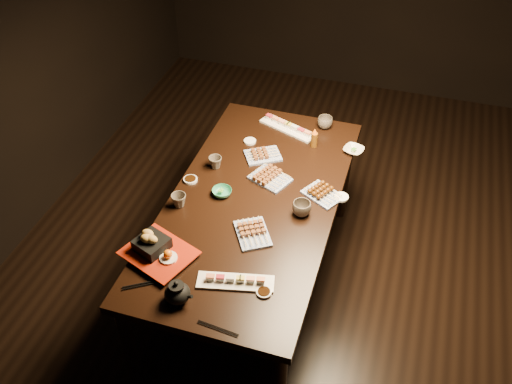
% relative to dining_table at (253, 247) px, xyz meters
% --- Properties ---
extents(ground, '(5.00, 5.00, 0.00)m').
position_rel_dining_table_xyz_m(ground, '(0.34, 0.20, -0.38)').
color(ground, black).
rests_on(ground, ground).
extents(dining_table, '(1.37, 1.98, 0.75)m').
position_rel_dining_table_xyz_m(dining_table, '(0.00, 0.00, 0.00)').
color(dining_table, black).
rests_on(dining_table, ground).
extents(sushi_platter_near, '(0.38, 0.18, 0.04)m').
position_rel_dining_table_xyz_m(sushi_platter_near, '(0.09, -0.58, 0.40)').
color(sushi_platter_near, white).
rests_on(sushi_platter_near, dining_table).
extents(sushi_platter_far, '(0.40, 0.24, 0.05)m').
position_rel_dining_table_xyz_m(sushi_platter_far, '(0.01, 0.72, 0.40)').
color(sushi_platter_far, white).
rests_on(sushi_platter_far, dining_table).
extents(yakitori_plate_center, '(0.26, 0.23, 0.06)m').
position_rel_dining_table_xyz_m(yakitori_plate_center, '(0.04, 0.20, 0.40)').
color(yakitori_plate_center, '#828EB6').
rests_on(yakitori_plate_center, dining_table).
extents(yakitori_plate_right, '(0.25, 0.27, 0.06)m').
position_rel_dining_table_xyz_m(yakitori_plate_right, '(0.08, -0.25, 0.40)').
color(yakitori_plate_right, '#828EB6').
rests_on(yakitori_plate_right, dining_table).
extents(yakitori_plate_left, '(0.25, 0.24, 0.05)m').
position_rel_dining_table_xyz_m(yakitori_plate_left, '(-0.06, 0.39, 0.40)').
color(yakitori_plate_left, '#828EB6').
rests_on(yakitori_plate_left, dining_table).
extents(tsukune_plate, '(0.25, 0.23, 0.05)m').
position_rel_dining_table_xyz_m(tsukune_plate, '(0.36, 0.15, 0.40)').
color(tsukune_plate, '#828EB6').
rests_on(tsukune_plate, dining_table).
extents(edamame_bowl_green, '(0.16, 0.16, 0.03)m').
position_rel_dining_table_xyz_m(edamame_bowl_green, '(-0.18, -0.00, 0.39)').
color(edamame_bowl_green, '#2D8C64').
rests_on(edamame_bowl_green, dining_table).
extents(edamame_bowl_cream, '(0.15, 0.15, 0.03)m').
position_rel_dining_table_xyz_m(edamame_bowl_cream, '(0.45, 0.60, 0.39)').
color(edamame_bowl_cream, beige).
rests_on(edamame_bowl_cream, dining_table).
extents(tempura_tray, '(0.41, 0.37, 0.12)m').
position_rel_dining_table_xyz_m(tempura_tray, '(-0.32, -0.53, 0.44)').
color(tempura_tray, black).
rests_on(tempura_tray, dining_table).
extents(teacup_near_left, '(0.11, 0.11, 0.08)m').
position_rel_dining_table_xyz_m(teacup_near_left, '(-0.37, -0.16, 0.41)').
color(teacup_near_left, '#4E453C').
rests_on(teacup_near_left, dining_table).
extents(teacup_mid_right, '(0.11, 0.11, 0.08)m').
position_rel_dining_table_xyz_m(teacup_mid_right, '(0.28, -0.03, 0.41)').
color(teacup_mid_right, '#4E453C').
rests_on(teacup_mid_right, dining_table).
extents(teacup_far_left, '(0.10, 0.10, 0.07)m').
position_rel_dining_table_xyz_m(teacup_far_left, '(-0.30, 0.21, 0.41)').
color(teacup_far_left, '#4E453C').
rests_on(teacup_far_left, dining_table).
extents(teacup_far_right, '(0.12, 0.12, 0.08)m').
position_rel_dining_table_xyz_m(teacup_far_right, '(0.23, 0.81, 0.41)').
color(teacup_far_right, '#4E453C').
rests_on(teacup_far_right, dining_table).
extents(teapot, '(0.16, 0.16, 0.12)m').
position_rel_dining_table_xyz_m(teapot, '(-0.13, -0.75, 0.43)').
color(teapot, black).
rests_on(teapot, dining_table).
extents(condiment_bottle, '(0.05, 0.05, 0.13)m').
position_rel_dining_table_xyz_m(condiment_bottle, '(0.20, 0.59, 0.44)').
color(condiment_bottle, '#65390D').
rests_on(condiment_bottle, dining_table).
extents(sauce_dish_west, '(0.11, 0.11, 0.01)m').
position_rel_dining_table_xyz_m(sauce_dish_west, '(-0.39, 0.06, 0.38)').
color(sauce_dish_west, white).
rests_on(sauce_dish_west, dining_table).
extents(sauce_dish_east, '(0.09, 0.09, 0.01)m').
position_rel_dining_table_xyz_m(sauce_dish_east, '(0.46, 0.16, 0.38)').
color(sauce_dish_east, white).
rests_on(sauce_dish_east, dining_table).
extents(sauce_dish_se, '(0.08, 0.08, 0.01)m').
position_rel_dining_table_xyz_m(sauce_dish_se, '(0.24, -0.60, 0.38)').
color(sauce_dish_se, white).
rests_on(sauce_dish_se, dining_table).
extents(sauce_dish_nw, '(0.09, 0.09, 0.01)m').
position_rel_dining_table_xyz_m(sauce_dish_nw, '(-0.18, 0.51, 0.38)').
color(sauce_dish_nw, white).
rests_on(sauce_dish_nw, dining_table).
extents(chopsticks_near, '(0.21, 0.15, 0.01)m').
position_rel_dining_table_xyz_m(chopsticks_near, '(-0.30, -0.71, 0.38)').
color(chopsticks_near, black).
rests_on(chopsticks_near, dining_table).
extents(chopsticks_se, '(0.20, 0.04, 0.01)m').
position_rel_dining_table_xyz_m(chopsticks_se, '(0.10, -0.85, 0.38)').
color(chopsticks_se, black).
rests_on(chopsticks_se, dining_table).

